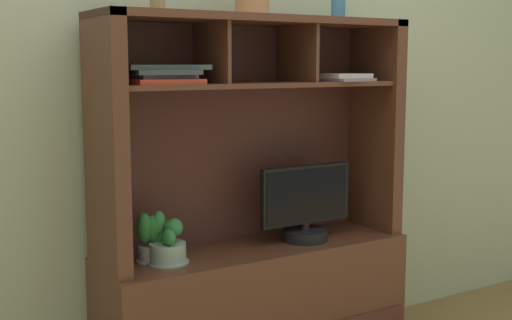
# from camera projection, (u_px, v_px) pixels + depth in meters

# --- Properties ---
(back_wall) EXTENTS (6.00, 0.02, 2.80)m
(back_wall) POSITION_uv_depth(u_px,v_px,m) (228.00, 51.00, 2.98)
(back_wall) COLOR #9FA788
(back_wall) RESTS_ON ground
(media_console) EXTENTS (1.37, 0.44, 1.54)m
(media_console) POSITION_uv_depth(u_px,v_px,m) (255.00, 267.00, 2.92)
(media_console) COLOR #4E2B1D
(media_console) RESTS_ON ground
(tv_monitor) EXTENTS (0.45, 0.20, 0.34)m
(tv_monitor) POSITION_uv_depth(u_px,v_px,m) (306.00, 208.00, 2.96)
(tv_monitor) COLOR black
(tv_monitor) RESTS_ON media_console
(potted_orchid) EXTENTS (0.12, 0.12, 0.20)m
(potted_orchid) POSITION_uv_depth(u_px,v_px,m) (152.00, 238.00, 2.65)
(potted_orchid) COLOR #8A9B9C
(potted_orchid) RESTS_ON media_console
(potted_fern) EXTENTS (0.17, 0.17, 0.20)m
(potted_fern) POSITION_uv_depth(u_px,v_px,m) (168.00, 246.00, 2.64)
(potted_fern) COLOR gray
(potted_fern) RESTS_ON media_console
(magazine_stack_left) EXTENTS (0.22, 0.24, 0.03)m
(magazine_stack_left) POSITION_uv_depth(u_px,v_px,m) (342.00, 78.00, 2.97)
(magazine_stack_left) COLOR slate
(magazine_stack_left) RESTS_ON media_console
(magazine_stack_centre) EXTENTS (0.33, 0.25, 0.07)m
(magazine_stack_centre) POSITION_uv_depth(u_px,v_px,m) (163.00, 75.00, 2.54)
(magazine_stack_centre) COLOR #AE3322
(magazine_stack_centre) RESTS_ON media_console
(ceramic_vase) EXTENTS (0.07, 0.07, 0.11)m
(ceramic_vase) POSITION_uv_depth(u_px,v_px,m) (338.00, 7.00, 3.00)
(ceramic_vase) COLOR teal
(ceramic_vase) RESTS_ON media_console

